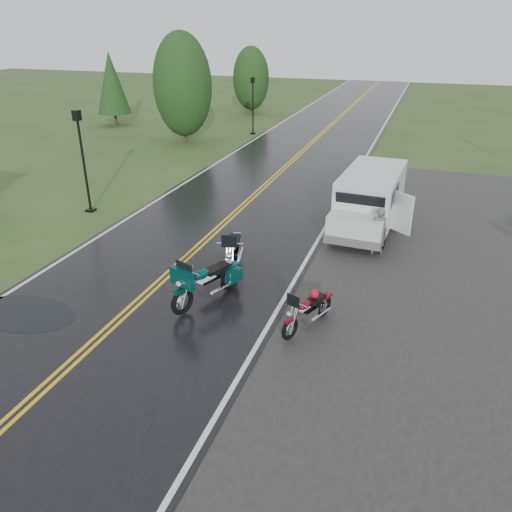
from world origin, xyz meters
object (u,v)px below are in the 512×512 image
(person_at_van, at_px, (378,232))
(motorcycle_teal, at_px, (182,292))
(lamp_post_near_left, at_px, (84,162))
(motorcycle_silver, at_px, (229,263))
(motorcycle_red, at_px, (290,321))
(van_white, at_px, (335,213))
(lamp_post_far_left, at_px, (253,106))

(person_at_van, bearing_deg, motorcycle_teal, 35.58)
(person_at_van, xyz_separation_m, lamp_post_near_left, (-11.65, 0.43, 1.25))
(motorcycle_silver, relative_size, person_at_van, 1.54)
(motorcycle_red, distance_m, motorcycle_teal, 3.00)
(motorcycle_teal, distance_m, van_white, 6.85)
(person_at_van, height_order, lamp_post_near_left, lamp_post_near_left)
(motorcycle_teal, bearing_deg, person_at_van, 73.18)
(motorcycle_red, height_order, van_white, van_white)
(motorcycle_teal, xyz_separation_m, person_at_van, (4.39, 5.65, 0.07))
(motorcycle_silver, distance_m, van_white, 4.82)
(person_at_van, bearing_deg, motorcycle_silver, 26.72)
(van_white, relative_size, lamp_post_far_left, 1.45)
(motorcycle_teal, distance_m, motorcycle_silver, 2.08)
(motorcycle_silver, xyz_separation_m, person_at_van, (3.86, 3.63, 0.07))
(lamp_post_far_left, bearing_deg, motorcycle_teal, -75.26)
(van_white, relative_size, lamp_post_near_left, 1.33)
(lamp_post_near_left, bearing_deg, person_at_van, -2.09)
(motorcycle_silver, height_order, lamp_post_far_left, lamp_post_far_left)
(lamp_post_far_left, bearing_deg, van_white, -62.06)
(motorcycle_red, relative_size, van_white, 0.36)
(lamp_post_near_left, bearing_deg, van_white, 0.93)
(van_white, bearing_deg, motorcycle_silver, -115.01)
(motorcycle_teal, distance_m, lamp_post_near_left, 9.55)
(motorcycle_teal, relative_size, van_white, 0.46)
(van_white, xyz_separation_m, person_at_van, (1.57, -0.59, -0.27))
(lamp_post_near_left, height_order, lamp_post_far_left, lamp_post_near_left)
(motorcycle_teal, relative_size, motorcycle_silver, 1.01)
(van_white, distance_m, person_at_van, 1.70)
(motorcycle_red, height_order, motorcycle_teal, motorcycle_teal)
(van_white, distance_m, lamp_post_near_left, 10.13)
(motorcycle_red, bearing_deg, person_at_van, 98.52)
(motorcycle_red, bearing_deg, lamp_post_far_left, 133.36)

